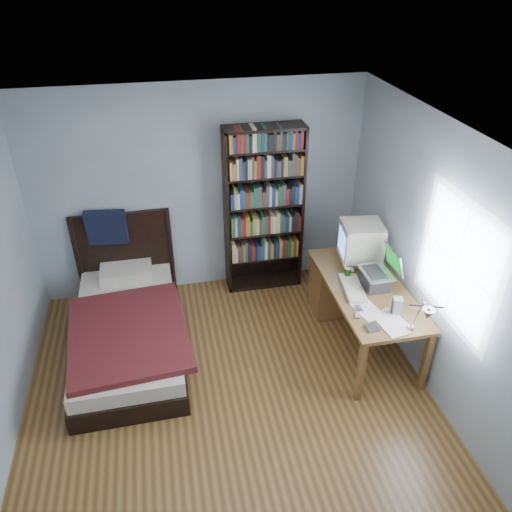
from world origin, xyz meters
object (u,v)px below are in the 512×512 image
(speaker, at_px, (397,306))
(bookshelf, at_px, (264,211))
(desk_lamp, at_px, (426,315))
(desk, at_px, (348,286))
(bed, at_px, (128,324))
(soda_can, at_px, (348,273))
(laptop, at_px, (377,277))
(keyboard, at_px, (353,288))
(crt_monitor, at_px, (360,241))

(speaker, height_order, bookshelf, bookshelf)
(desk_lamp, xyz_separation_m, bookshelf, (-0.80, 2.34, -0.15))
(desk, bearing_deg, bed, 178.85)
(soda_can, bearing_deg, bookshelf, 119.76)
(laptop, relative_size, keyboard, 0.88)
(crt_monitor, height_order, desk_lamp, desk_lamp)
(keyboard, height_order, bookshelf, bookshelf)
(desk, relative_size, laptop, 3.79)
(crt_monitor, xyz_separation_m, bookshelf, (-0.85, 0.88, 0.01))
(desk_lamp, xyz_separation_m, bed, (-2.46, 1.53, -0.91))
(desk_lamp, bearing_deg, crt_monitor, 88.14)
(crt_monitor, distance_m, speaker, 0.91)
(bed, bearing_deg, laptop, -11.47)
(laptop, height_order, bed, bed)
(desk_lamp, bearing_deg, soda_can, 97.50)
(desk_lamp, distance_m, soda_can, 1.28)
(desk, height_order, speaker, speaker)
(laptop, xyz_separation_m, keyboard, (-0.25, -0.01, -0.10))
(laptop, distance_m, speaker, 0.45)
(desk, height_order, bed, bed)
(crt_monitor, distance_m, soda_can, 0.39)
(keyboard, bearing_deg, desk_lamp, -72.47)
(desk, bearing_deg, keyboard, -108.81)
(laptop, bearing_deg, desk_lamp, -94.02)
(crt_monitor, bearing_deg, desk_lamp, -91.86)
(crt_monitor, distance_m, laptop, 0.47)
(speaker, relative_size, bed, 0.08)
(crt_monitor, height_order, speaker, crt_monitor)
(soda_can, xyz_separation_m, bookshelf, (-0.64, 1.12, 0.23))
(speaker, relative_size, soda_can, 1.45)
(desk_lamp, distance_m, keyboard, 1.11)
(desk_lamp, xyz_separation_m, soda_can, (-0.16, 1.21, -0.38))
(bed, bearing_deg, keyboard, -12.86)
(desk, relative_size, desk_lamp, 2.98)
(bed, bearing_deg, soda_can, -7.74)
(bookshelf, bearing_deg, laptop, -56.59)
(bookshelf, bearing_deg, desk_lamp, -71.06)
(desk, xyz_separation_m, soda_can, (-0.14, -0.26, 0.37))
(laptop, height_order, bookshelf, bookshelf)
(desk, distance_m, desk_lamp, 1.66)
(keyboard, relative_size, bookshelf, 0.24)
(desk, bearing_deg, bookshelf, 132.30)
(laptop, distance_m, keyboard, 0.27)
(keyboard, bearing_deg, bed, 174.53)
(crt_monitor, xyz_separation_m, keyboard, (-0.23, -0.45, -0.26))
(crt_monitor, bearing_deg, bed, 178.48)
(desk, xyz_separation_m, keyboard, (-0.16, -0.47, 0.33))
(desk, bearing_deg, desk_lamp, -89.23)
(desk_lamp, bearing_deg, bed, 148.14)
(soda_can, bearing_deg, keyboard, -95.55)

